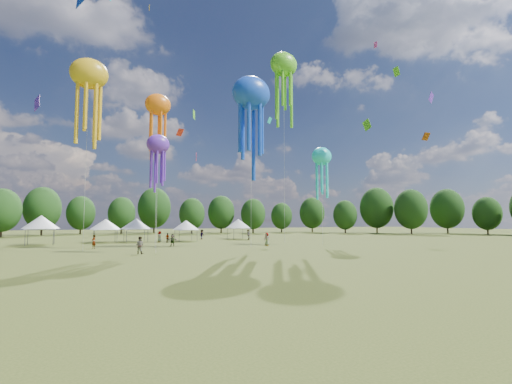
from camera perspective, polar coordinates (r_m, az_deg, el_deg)
name	(u,v)px	position (r m, az deg, el deg)	size (l,w,h in m)	color
ground	(456,298)	(20.53, 28.56, -14.25)	(300.00, 300.00, 0.00)	#384416
spectator_near	(140,245)	(42.70, -17.60, -7.90)	(0.93, 0.72, 1.90)	gray
spectators_far	(200,237)	(63.10, -8.61, -6.90)	(28.45, 22.24, 1.92)	gray
festival_tents	(141,224)	(66.82, -17.47, -4.72)	(38.80, 8.02, 4.45)	#47474C
show_kites	(228,106)	(54.07, -4.29, 13.19)	(36.52, 11.61, 32.05)	orange
small_kites	(206,56)	(61.72, -7.79, 20.24)	(78.98, 50.11, 43.57)	orange
treeline	(146,206)	(75.36, -16.75, -2.07)	(201.57, 95.24, 13.43)	#38281C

